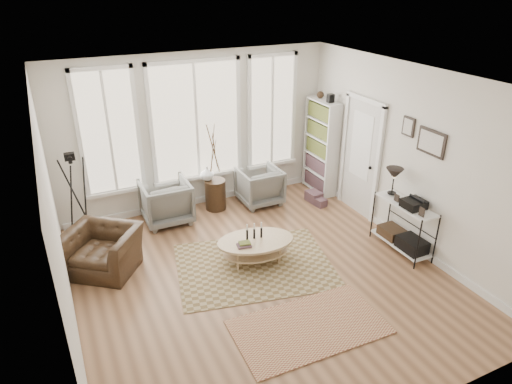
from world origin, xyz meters
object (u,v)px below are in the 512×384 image
low_shelf (403,222)px  accent_chair (102,250)px  bookcase (322,147)px  side_table (214,170)px  armchair_right (259,186)px  coffee_table (255,245)px  armchair_left (166,202)px

low_shelf → accent_chair: (-4.45, 1.51, -0.18)m
bookcase → accent_chair: bearing=-167.3°
side_table → armchair_right: bearing=-8.8°
coffee_table → side_table: side_table is taller
armchair_left → side_table: 1.06m
armchair_right → side_table: (-0.86, 0.13, 0.43)m
low_shelf → coffee_table: low_shelf is taller
armchair_left → side_table: bearing=-174.4°
side_table → accent_chair: side_table is taller
low_shelf → side_table: (-2.20, 2.66, 0.28)m
accent_chair → low_shelf: bearing=18.4°
accent_chair → armchair_left: bearing=77.0°
armchair_left → accent_chair: (-1.28, -1.07, -0.06)m
armchair_right → accent_chair: size_ratio=0.78×
low_shelf → side_table: 3.46m
bookcase → armchair_right: (-1.39, 0.00, -0.59)m
low_shelf → armchair_right: bearing=117.8°
coffee_table → side_table: (0.08, 1.94, 0.50)m
armchair_right → accent_chair: (-3.12, -1.02, -0.03)m
accent_chair → coffee_table: bearing=17.1°
bookcase → armchair_right: size_ratio=2.60×
side_table → accent_chair: size_ratio=1.62×
side_table → armchair_left: bearing=-175.1°
low_shelf → armchair_left: (-3.17, 2.57, -0.12)m
low_shelf → coffee_table: 2.40m
coffee_table → armchair_left: armchair_left is taller
low_shelf → accent_chair: low_shelf is taller
bookcase → armchair_left: size_ratio=2.40×
bookcase → accent_chair: 4.66m
coffee_table → armchair_right: 2.04m
bookcase → low_shelf: size_ratio=1.58×
bookcase → armchair_left: bearing=179.1°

